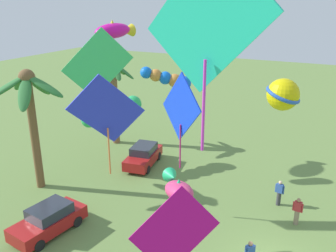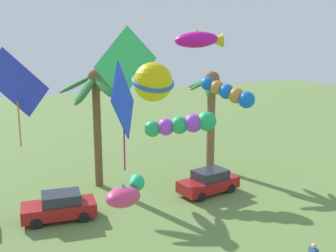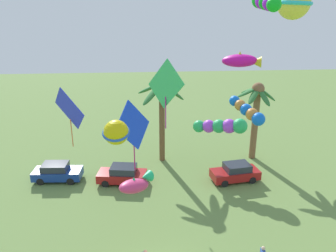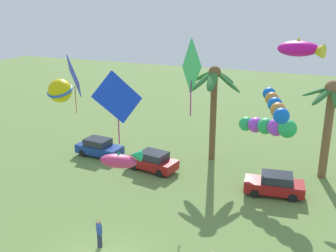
{
  "view_description": "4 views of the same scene",
  "coord_description": "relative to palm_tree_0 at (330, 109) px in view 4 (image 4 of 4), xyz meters",
  "views": [
    {
      "loc": [
        -13.9,
        -1.52,
        11.55
      ],
      "look_at": [
        1.95,
        6.22,
        5.31
      ],
      "focal_mm": 38.25,
      "sensor_mm": 36.0,
      "label": 1
    },
    {
      "loc": [
        -6.48,
        -10.26,
        9.82
      ],
      "look_at": [
        1.2,
        5.0,
        6.05
      ],
      "focal_mm": 44.21,
      "sensor_mm": 36.0,
      "label": 2
    },
    {
      "loc": [
        -0.56,
        -13.32,
        13.62
      ],
      "look_at": [
        0.94,
        5.58,
        6.81
      ],
      "focal_mm": 35.61,
      "sensor_mm": 36.0,
      "label": 3
    },
    {
      "loc": [
        9.8,
        -13.98,
        12.41
      ],
      "look_at": [
        1.54,
        5.06,
        5.82
      ],
      "focal_mm": 41.71,
      "sensor_mm": 36.0,
      "label": 4
    }
  ],
  "objects": [
    {
      "name": "palm_tree_0",
      "position": [
        0.0,
        0.0,
        0.0
      ],
      "size": [
        3.82,
        3.63,
        7.29
      ],
      "color": "brown",
      "rests_on": "ground"
    },
    {
      "name": "palm_tree_1",
      "position": [
        -8.58,
        0.16,
        0.57
      ],
      "size": [
        4.46,
        4.74,
        7.73
      ],
      "color": "brown",
      "rests_on": "ground"
    },
    {
      "name": "parked_car_0",
      "position": [
        -17.46,
        -3.05,
        -4.45
      ],
      "size": [
        3.99,
        1.93,
        1.51
      ],
      "color": "navy",
      "rests_on": "ground"
    },
    {
      "name": "parked_car_1",
      "position": [
        -2.78,
        -4.28,
        -4.45
      ],
      "size": [
        4.11,
        2.26,
        1.51
      ],
      "color": "#A51919",
      "rests_on": "ground"
    },
    {
      "name": "parked_car_2",
      "position": [
        -12.05,
        -3.92,
        -4.45
      ],
      "size": [
        4.11,
        2.26,
        1.51
      ],
      "color": "#A51919",
      "rests_on": "ground"
    },
    {
      "name": "spectator_0",
      "position": [
        -10.33,
        -14.01,
        -4.39
      ],
      "size": [
        0.44,
        0.43,
        1.59
      ],
      "color": "#2D3351",
      "rests_on": "ground"
    },
    {
      "name": "kite_diamond_1",
      "position": [
        -14.43,
        -9.75,
        2.9
      ],
      "size": [
        1.95,
        1.79,
        3.59
      ],
      "color": "#2833D9"
    },
    {
      "name": "kite_ball_2",
      "position": [
        -11.43,
        -14.82,
        3.35
      ],
      "size": [
        1.27,
        1.25,
        1.09
      ],
      "color": "#D2BF0B"
    },
    {
      "name": "kite_diamond_3",
      "position": [
        -8.6,
        -5.09,
        3.14
      ],
      "size": [
        2.39,
        2.95,
        5.2
      ],
      "color": "#37C866"
    },
    {
      "name": "kite_tube_4",
      "position": [
        -3.75,
        -2.61,
        -0.98
      ],
      "size": [
        4.24,
        2.74,
        1.65
      ],
      "color": "#26B65C"
    },
    {
      "name": "kite_fish_5",
      "position": [
        -10.79,
        -10.69,
        -1.56
      ],
      "size": [
        2.49,
        2.44,
        1.28
      ],
      "color": "#D3356C"
    },
    {
      "name": "kite_fish_6",
      "position": [
        -2.22,
        -1.91,
        4.33
      ],
      "size": [
        3.38,
        2.29,
        1.33
      ],
      "color": "#D00F93"
    },
    {
      "name": "kite_diamond_10",
      "position": [
        -10.81,
        -10.79,
        2.14
      ],
      "size": [
        1.82,
        2.49,
        4.24
      ],
      "color": "#153CF1"
    },
    {
      "name": "kite_tube_11",
      "position": [
        -2.89,
        -6.33,
        1.49
      ],
      "size": [
        1.95,
        3.09,
        1.55
      ],
      "color": "blue"
    }
  ]
}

